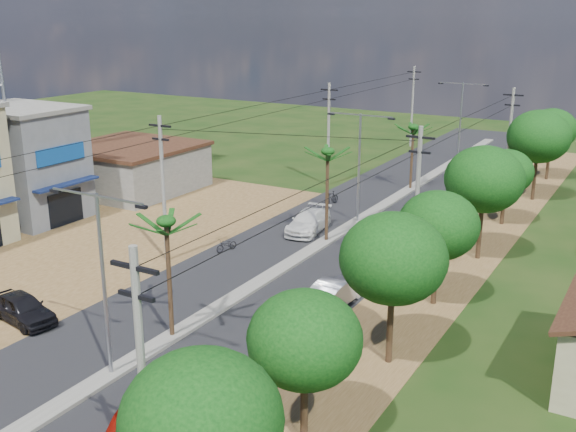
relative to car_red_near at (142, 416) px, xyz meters
name	(u,v)px	position (x,y,z in m)	size (l,w,h in m)	color
ground	(112,376)	(-4.01, 2.50, -0.80)	(160.00, 160.00, 0.00)	black
road	(289,265)	(-4.01, 17.50, -0.78)	(12.00, 110.00, 0.04)	black
median	(312,250)	(-4.01, 20.50, -0.71)	(1.00, 90.00, 0.18)	#605E56
dirt_lot_west	(27,257)	(-19.01, 10.50, -0.78)	(18.00, 46.00, 0.04)	#523D1C
dirt_shoulder_east	(423,293)	(4.49, 17.50, -0.78)	(5.00, 90.00, 0.03)	#523D1C
shophouse_grey	(23,163)	(-25.99, 16.50, 3.36)	(9.00, 6.40, 8.30)	#52565A
low_shed	(130,167)	(-25.01, 26.50, 1.17)	(10.40, 10.40, 3.95)	#605E56
tree_east_a	(202,420)	(5.49, -3.50, 3.69)	(4.40, 4.40, 6.37)	black
tree_east_b	(305,340)	(5.29, 2.50, 3.32)	(4.00, 4.00, 5.83)	black
tree_east_c	(393,258)	(5.69, 9.50, 4.07)	(4.60, 4.60, 6.83)	black
tree_east_d	(438,225)	(5.39, 16.50, 3.54)	(4.20, 4.20, 6.13)	black
tree_east_e	(484,179)	(5.59, 24.50, 4.29)	(4.80, 4.80, 7.14)	black
tree_east_f	(506,172)	(5.19, 32.50, 3.09)	(3.80, 3.80, 5.52)	black
tree_east_g	(539,137)	(5.79, 40.50, 4.44)	(5.00, 5.00, 7.38)	black
tree_east_h	(552,129)	(5.49, 48.50, 3.84)	(4.40, 4.40, 6.52)	black
palm_median_near	(166,227)	(-4.01, 6.50, 4.74)	(2.00, 2.00, 6.15)	black
palm_median_mid	(328,156)	(-4.01, 22.50, 5.10)	(2.00, 2.00, 6.55)	black
palm_median_far	(413,130)	(-4.01, 38.50, 4.46)	(2.00, 2.00, 5.85)	black
streetlight_near	(103,271)	(-4.01, 2.50, 3.99)	(5.10, 0.18, 8.00)	gray
streetlight_mid	(359,159)	(-4.01, 27.50, 3.99)	(5.10, 0.18, 8.00)	gray
streetlight_far	(461,114)	(-4.01, 52.50, 3.99)	(5.10, 0.18, 8.00)	gray
utility_pole_w_b	(163,186)	(-11.01, 14.50, 3.96)	(1.60, 0.24, 9.00)	#605E56
utility_pole_w_c	(328,132)	(-11.01, 36.50, 3.96)	(1.60, 0.24, 9.00)	#605E56
utility_pole_w_d	(412,105)	(-11.01, 57.50, 3.96)	(1.60, 0.24, 9.00)	#605E56
utility_pole_e_a	(143,391)	(3.49, -3.50, 3.96)	(1.60, 0.24, 9.00)	#605E56
utility_pole_e_b	(417,203)	(3.49, 18.50, 3.96)	(1.60, 0.24, 9.00)	#605E56
utility_pole_e_c	(509,140)	(3.49, 40.50, 3.96)	(1.60, 0.24, 9.00)	#605E56
car_red_near	(142,416)	(0.00, 0.00, 0.00)	(1.88, 4.68, 1.59)	maroon
car_silver_mid	(336,292)	(0.99, 13.77, -0.08)	(1.51, 4.32, 1.42)	#9B9CA3
car_white_far	(308,222)	(-6.09, 23.84, -0.06)	(2.05, 5.05, 1.46)	beige
car_parked_dark	(23,309)	(-11.51, 4.14, -0.07)	(1.71, 4.24, 1.44)	black
moto_rider_east	(166,366)	(-2.01, 3.71, -0.37)	(0.56, 1.61, 0.84)	black
moto_rider_west_a	(227,246)	(-8.71, 17.64, -0.38)	(0.56, 1.60, 0.84)	black
moto_rider_west_b	(331,198)	(-7.81, 30.86, -0.26)	(0.50, 1.78, 1.07)	black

